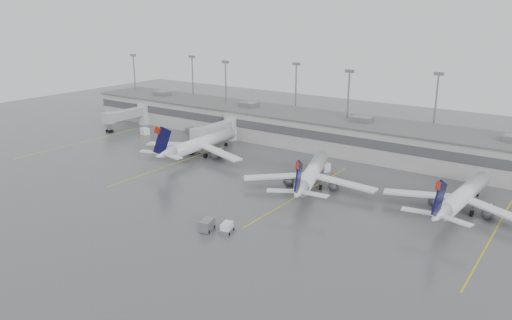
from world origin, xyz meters
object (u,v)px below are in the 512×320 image
Objects in this scene: jet_mid_left at (200,143)px; jet_far_right at (462,196)px; baggage_tug at (227,229)px; jet_mid_right at (311,174)px.

jet_far_right is at bearing -2.73° from jet_mid_left.
baggage_tug is at bearing -45.65° from jet_mid_left.
jet_mid_right is at bearing 72.59° from baggage_tug.
jet_far_right is at bearing -9.67° from jet_mid_right.
baggage_tug is (33.13, -31.36, -2.58)m from jet_mid_left.
jet_mid_left is 10.67× the size of baggage_tug.
jet_mid_left is 62.46m from jet_far_right.
jet_mid_right is 9.77× the size of baggage_tug.
jet_mid_right is at bearing -167.76° from jet_far_right.
jet_mid_left reaches higher than baggage_tug.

